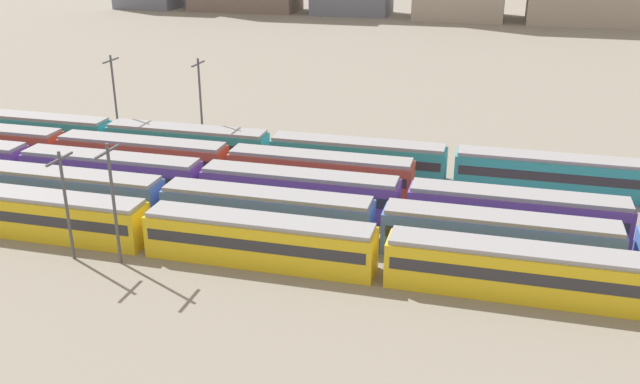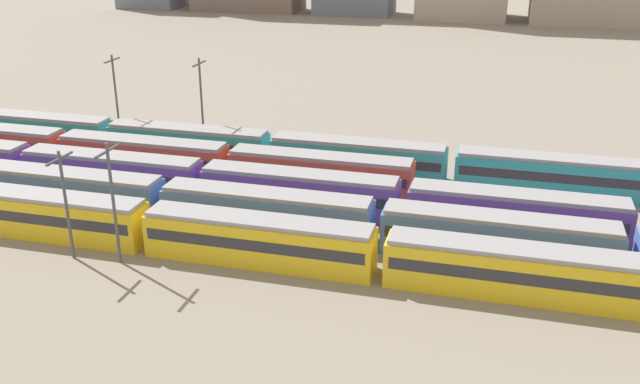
% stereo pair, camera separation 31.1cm
% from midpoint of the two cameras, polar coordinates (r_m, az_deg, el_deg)
% --- Properties ---
extents(ground_plane, '(600.00, 600.00, 0.00)m').
position_cam_midpoint_polar(ground_plane, '(77.53, -24.68, 0.94)').
color(ground_plane, gray).
extents(train_track_0, '(112.50, 3.06, 3.75)m').
position_cam_midpoint_polar(train_track_0, '(51.18, 4.88, -5.13)').
color(train_track_0, yellow).
rests_on(train_track_0, ground_plane).
extents(train_track_1, '(112.50, 3.06, 3.75)m').
position_cam_midpoint_polar(train_track_1, '(55.98, 4.63, -2.65)').
color(train_track_1, '#4C70BC').
rests_on(train_track_1, ground_plane).
extents(train_track_2, '(93.60, 3.06, 3.75)m').
position_cam_midpoint_polar(train_track_2, '(62.35, -1.85, 0.05)').
color(train_track_2, '#6B429E').
rests_on(train_track_2, ground_plane).
extents(train_track_3, '(55.80, 3.06, 3.75)m').
position_cam_midpoint_polar(train_track_3, '(73.75, -14.50, 2.85)').
color(train_track_3, '#BC4C38').
rests_on(train_track_3, ground_plane).
extents(train_track_4, '(112.50, 3.06, 3.75)m').
position_cam_midpoint_polar(train_track_4, '(69.91, 10.56, 2.14)').
color(train_track_4, teal).
rests_on(train_track_4, ground_plane).
extents(catenary_pole_0, '(0.24, 3.20, 8.84)m').
position_cam_midpoint_polar(catenary_pole_0, '(55.97, -20.33, -0.63)').
color(catenary_pole_0, '#4C4C51').
rests_on(catenary_pole_0, ground_plane).
extents(catenary_pole_1, '(0.24, 3.20, 10.51)m').
position_cam_midpoint_polar(catenary_pole_1, '(82.93, -16.62, 7.54)').
color(catenary_pole_1, '#4C4C51').
rests_on(catenary_pole_1, ground_plane).
extents(catenary_pole_2, '(0.24, 3.20, 9.69)m').
position_cam_midpoint_polar(catenary_pole_2, '(53.94, -16.79, -0.51)').
color(catenary_pole_2, '#4C4C51').
rests_on(catenary_pole_2, ground_plane).
extents(catenary_pole_3, '(0.24, 3.20, 10.64)m').
position_cam_midpoint_polar(catenary_pole_3, '(78.27, -9.90, 7.36)').
color(catenary_pole_3, '#4C4C51').
rests_on(catenary_pole_3, ground_plane).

